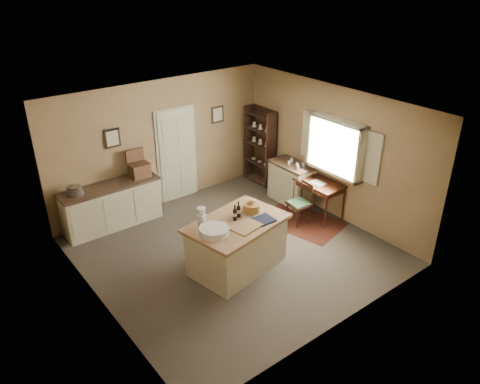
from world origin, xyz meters
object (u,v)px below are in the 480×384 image
object	(u,v)px
writing_desk	(319,186)
right_cabinet	(291,182)
desk_chair	(299,204)
shelving_unit	(261,146)
work_island	(237,243)
sideboard	(112,204)

from	to	relation	value
writing_desk	right_cabinet	world-z (taller)	right_cabinet
desk_chair	shelving_unit	xyz separation A→B (m)	(0.68, 1.99, 0.48)
work_island	desk_chair	bearing A→B (deg)	2.44
writing_desk	shelving_unit	bearing A→B (deg)	85.81
sideboard	writing_desk	bearing A→B (deg)	-32.09
work_island	writing_desk	distance (m)	2.50
work_island	right_cabinet	bearing A→B (deg)	16.06
writing_desk	desk_chair	bearing A→B (deg)	176.87
work_island	sideboard	xyz separation A→B (m)	(-1.09, 2.64, -0.00)
right_cabinet	shelving_unit	distance (m)	1.29
sideboard	right_cabinet	bearing A→B (deg)	-21.62
writing_desk	shelving_unit	xyz separation A→B (m)	(0.15, 2.02, 0.23)
work_island	sideboard	bearing A→B (deg)	101.66
desk_chair	shelving_unit	world-z (taller)	shelving_unit
sideboard	desk_chair	size ratio (longest dim) A/B	2.29
writing_desk	shelving_unit	size ratio (longest dim) A/B	0.54
writing_desk	desk_chair	world-z (taller)	desk_chair
writing_desk	desk_chair	distance (m)	0.58
writing_desk	sideboard	bearing A→B (deg)	147.91
shelving_unit	desk_chair	bearing A→B (deg)	-108.75
right_cabinet	shelving_unit	xyz separation A→B (m)	(0.15, 1.20, 0.45)
sideboard	writing_desk	distance (m)	4.18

